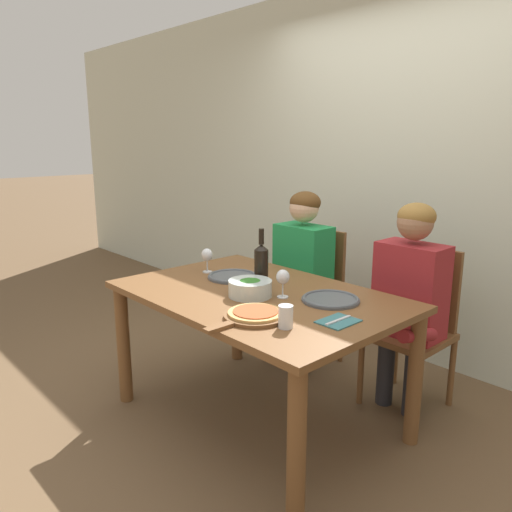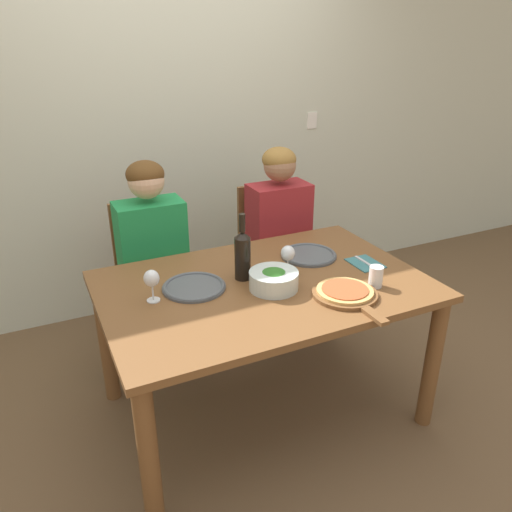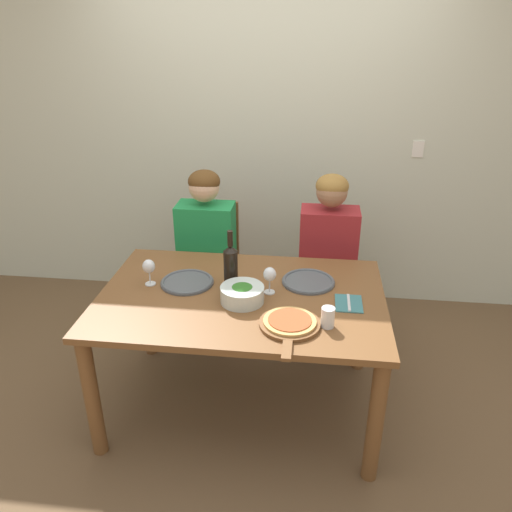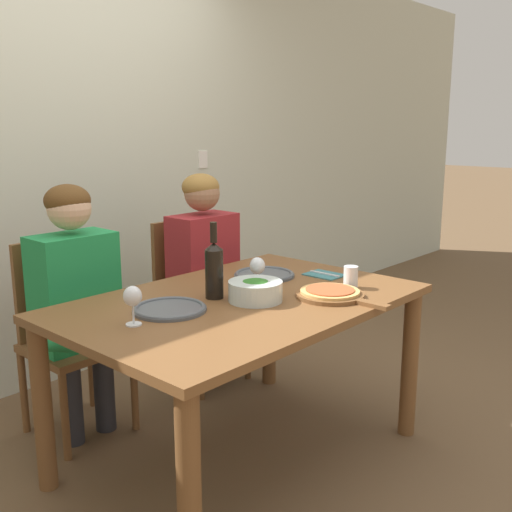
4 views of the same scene
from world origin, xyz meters
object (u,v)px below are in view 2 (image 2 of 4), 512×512
Objects in this scene: wine_glass_left at (152,280)px; dinner_plate_left at (194,287)px; person_man at (280,224)px; broccoli_bowl at (274,280)px; pizza_on_board at (346,293)px; wine_bottle at (243,254)px; fork_on_napkin at (365,263)px; dinner_plate_right at (309,255)px; water_tumbler at (376,277)px; person_woman at (153,246)px; chair_right at (271,251)px; wine_glass_right at (288,255)px; chair_left at (151,274)px.

dinner_plate_left is at bearing 9.92° from wine_glass_left.
person_man is 0.93m from broccoli_bowl.
pizza_on_board is 0.87m from wine_glass_left.
wine_bottle reaches higher than fork_on_napkin.
person_man is 8.11× the size of wine_glass_left.
water_tumbler is (0.10, -0.43, 0.04)m from dinner_plate_right.
dinner_plate_right is (0.71, -0.55, 0.03)m from person_woman.
person_man is at bearing -90.00° from chair_right.
person_man is 8.11× the size of wine_glass_right.
person_woman is at bearing 141.91° from dinner_plate_right.
person_man is 1.21m from wine_glass_left.
wine_glass_right is 0.43m from water_tumbler.
fork_on_napkin is at bearing -10.73° from wine_bottle.
dinner_plate_left is at bearing 172.24° from fork_on_napkin.
broccoli_bowl is 0.56m from wine_glass_left.
person_woman is 0.83m from person_man.
person_man is (0.00, -0.11, 0.23)m from chair_right.
wine_bottle is 0.45m from wine_glass_left.
water_tumbler is at bearing -91.09° from person_man.
chair_left is 1.40m from water_tumbler.
wine_glass_right is (-0.21, -0.14, 0.10)m from dinner_plate_right.
wine_glass_right is at bearing -112.08° from chair_right.
dinner_plate_right is (0.71, -0.67, 0.26)m from chair_left.
person_woman reaches higher than water_tumbler.
wine_bottle is 0.20m from broccoli_bowl.
broccoli_bowl is 1.28× the size of fork_on_napkin.
wine_glass_left is (-0.80, 0.33, 0.09)m from pizza_on_board.
water_tumbler is at bearing -53.77° from chair_left.
wine_glass_left is (-0.45, -0.04, -0.03)m from wine_bottle.
dinner_plate_right is (0.34, 0.25, -0.04)m from broccoli_bowl.
broccoli_bowl is (-0.46, -0.91, 0.30)m from chair_right.
broccoli_bowl is at bearing -143.89° from dinner_plate_right.
wine_bottle reaches higher than wine_glass_left.
pizza_on_board is 2.43× the size of fork_on_napkin.
chair_right is 0.77× the size of person_man.
pizza_on_board is (0.26, -0.21, -0.03)m from broccoli_bowl.
person_woman reaches higher than fork_on_napkin.
water_tumbler is (0.53, -0.35, -0.08)m from wine_bottle.
wine_glass_right is at bearing -54.21° from person_woman.
dinner_plate_left is (-0.25, 0.00, -0.12)m from wine_bottle.
wine_bottle is 0.45m from dinner_plate_right.
chair_right is 4.08× the size of broccoli_bowl.
person_man is at bearing -7.82° from chair_left.
dinner_plate_left is 1.65× the size of fork_on_napkin.
chair_left is at bearing 111.81° from broccoli_bowl.
dinner_plate_right is at bearing -43.37° from chair_left.
chair_left is 1.01m from wine_glass_right.
wine_bottle reaches higher than wine_glass_right.
wine_glass_right is (0.50, -0.81, 0.36)m from chair_left.
wine_glass_left is 0.84× the size of fork_on_napkin.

